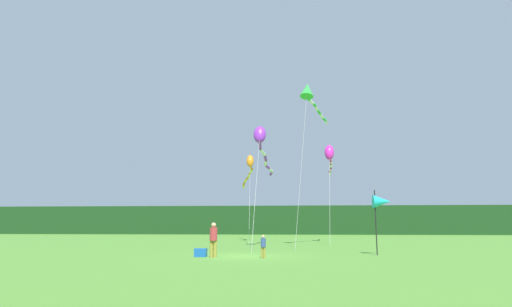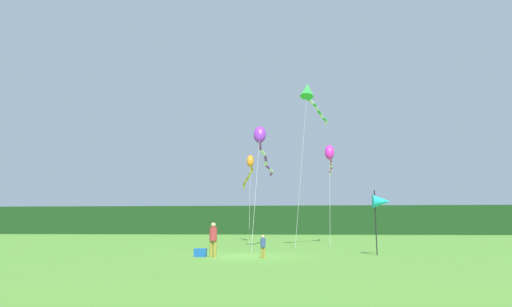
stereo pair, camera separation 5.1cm
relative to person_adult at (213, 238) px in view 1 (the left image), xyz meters
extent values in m
plane|color=#4C842D|center=(1.48, 0.89, -0.92)|extent=(120.00, 120.00, 0.00)
cube|color=#193D19|center=(1.48, 45.89, 1.24)|extent=(108.00, 3.11, 4.33)
cylinder|color=olive|center=(-0.09, 0.00, -0.53)|extent=(0.17, 0.17, 0.79)
cylinder|color=olive|center=(0.09, 0.00, -0.53)|extent=(0.17, 0.17, 0.79)
cylinder|color=#B23338|center=(0.00, 0.00, 0.18)|extent=(0.36, 0.36, 0.63)
sphere|color=tan|center=(0.00, 0.00, 0.61)|extent=(0.23, 0.23, 0.23)
cylinder|color=olive|center=(2.37, -0.23, -0.67)|extent=(0.11, 0.11, 0.51)
cylinder|color=olive|center=(2.49, -0.23, -0.67)|extent=(0.11, 0.11, 0.51)
cylinder|color=#334C8C|center=(2.43, -0.23, -0.21)|extent=(0.23, 0.23, 0.41)
sphere|color=tan|center=(2.43, -0.23, 0.07)|extent=(0.15, 0.15, 0.15)
cube|color=#1959B2|center=(-0.68, 0.31, -0.72)|extent=(0.59, 0.42, 0.40)
cylinder|color=black|center=(8.15, 2.15, 0.75)|extent=(0.06, 0.06, 3.35)
cone|color=#1EB7CC|center=(8.50, 2.15, 1.82)|extent=(0.90, 0.70, 0.70)
cylinder|color=#B2B2B2|center=(1.56, 6.02, 2.97)|extent=(0.14, 4.85, 7.79)
ellipsoid|color=purple|center=(1.62, 8.44, 6.86)|extent=(0.89, 1.10, 1.47)
cylinder|color=purple|center=(1.60, 8.93, 6.16)|extent=(0.24, 1.05, 0.52)
cylinder|color=white|center=(1.71, 9.89, 5.86)|extent=(0.46, 1.05, 0.47)
cylinder|color=purple|center=(1.86, 10.86, 5.58)|extent=(0.24, 1.04, 0.48)
cylinder|color=white|center=(1.81, 11.83, 5.34)|extent=(0.33, 1.04, 0.39)
cylinder|color=purple|center=(1.87, 12.79, 5.17)|extent=(0.44, 1.03, 0.35)
cylinder|color=white|center=(2.10, 13.75, 5.02)|extent=(0.42, 1.03, 0.35)
cylinder|color=purple|center=(2.11, 14.71, 4.86)|extent=(0.40, 1.03, 0.36)
cylinder|color=#B2B2B2|center=(0.24, 15.12, 2.70)|extent=(0.43, 4.89, 7.27)
ellipsoid|color=orange|center=(0.04, 17.56, 6.33)|extent=(0.73, 1.09, 1.34)
cylinder|color=orange|center=(0.09, 17.95, 5.76)|extent=(0.31, 0.86, 0.40)
cylinder|color=yellow|center=(0.04, 18.73, 5.58)|extent=(0.41, 0.86, 0.36)
cylinder|color=orange|center=(-0.15, 19.50, 5.46)|extent=(0.38, 0.84, 0.28)
cylinder|color=yellow|center=(-0.34, 20.27, 5.31)|extent=(0.40, 0.87, 0.40)
cylinder|color=orange|center=(-0.57, 21.03, 5.14)|extent=(0.46, 0.85, 0.34)
cylinder|color=yellow|center=(-0.82, 21.78, 4.99)|extent=(0.45, 0.85, 0.35)
cylinder|color=orange|center=(-1.04, 22.54, 4.79)|extent=(0.41, 0.88, 0.44)
cylinder|color=yellow|center=(-1.21, 23.31, 4.56)|extent=(0.33, 0.86, 0.40)
cylinder|color=#B2B2B2|center=(6.84, 14.11, 2.96)|extent=(0.56, 4.61, 7.77)
ellipsoid|color=#E026B2|center=(7.11, 16.40, 6.84)|extent=(0.94, 1.28, 1.58)
cylinder|color=#E026B2|center=(7.18, 16.65, 6.19)|extent=(0.35, 0.61, 0.36)
cylinder|color=white|center=(7.31, 17.15, 6.08)|extent=(0.32, 0.57, 0.26)
cylinder|color=#E026B2|center=(7.34, 17.65, 6.02)|extent=(0.26, 0.55, 0.25)
cylinder|color=white|center=(7.37, 18.15, 5.91)|extent=(0.34, 0.60, 0.35)
cylinder|color=#E026B2|center=(7.43, 18.65, 5.78)|extent=(0.21, 0.56, 0.30)
cylinder|color=white|center=(7.43, 19.17, 5.69)|extent=(0.20, 0.54, 0.28)
cylinder|color=#E026B2|center=(7.41, 19.68, 5.60)|extent=(0.23, 0.56, 0.30)
cylinder|color=white|center=(7.44, 20.18, 5.47)|extent=(0.31, 0.59, 0.33)
cylinder|color=#B2B2B2|center=(4.50, 8.23, 4.72)|extent=(1.09, 2.75, 11.30)
cone|color=green|center=(5.03, 9.59, 10.37)|extent=(1.37, 1.50, 1.28)
cylinder|color=green|center=(5.11, 9.86, 9.86)|extent=(0.38, 0.66, 0.36)
cylinder|color=white|center=(5.34, 10.38, 9.71)|extent=(0.47, 0.63, 0.32)
cylinder|color=green|center=(5.59, 10.89, 9.62)|extent=(0.42, 0.62, 0.26)
cylinder|color=white|center=(5.79, 11.42, 9.51)|extent=(0.37, 0.66, 0.36)
cylinder|color=green|center=(6.00, 11.95, 9.34)|extent=(0.45, 0.65, 0.37)
cylinder|color=white|center=(6.22, 12.47, 9.15)|extent=(0.40, 0.66, 0.38)
cylinder|color=green|center=(6.47, 12.98, 9.00)|extent=(0.50, 0.62, 0.31)
cylinder|color=white|center=(6.68, 13.49, 8.90)|extent=(0.30, 0.63, 0.29)
camera|label=1|loc=(3.84, -20.80, 0.67)|focal=29.97mm
camera|label=2|loc=(3.89, -20.79, 0.67)|focal=29.97mm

